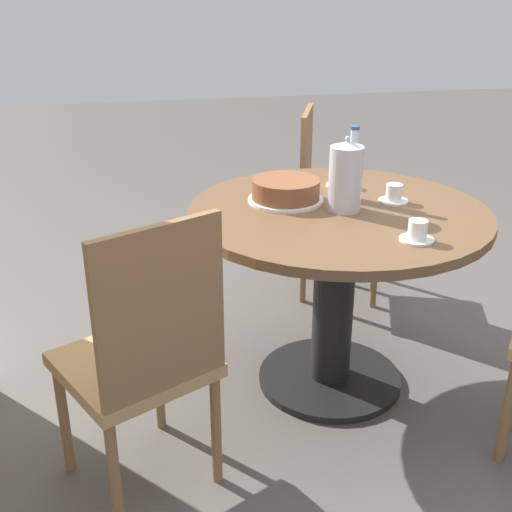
{
  "coord_description": "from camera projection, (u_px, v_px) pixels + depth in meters",
  "views": [
    {
      "loc": [
        -2.14,
        0.76,
        1.54
      ],
      "look_at": [
        0.0,
        0.31,
        0.59
      ],
      "focal_mm": 45.0,
      "sensor_mm": 36.0,
      "label": 1
    }
  ],
  "objects": [
    {
      "name": "cup_b",
      "position": [
        340.0,
        179.0,
        2.63
      ],
      "size": [
        0.11,
        0.11,
        0.07
      ],
      "color": "silver",
      "rests_on": "dining_table"
    },
    {
      "name": "coffee_pot",
      "position": [
        346.0,
        177.0,
        2.31
      ],
      "size": [
        0.12,
        0.12,
        0.28
      ],
      "color": "silver",
      "rests_on": "dining_table"
    },
    {
      "name": "dining_table",
      "position": [
        336.0,
        260.0,
        2.46
      ],
      "size": [
        1.12,
        1.12,
        0.76
      ],
      "color": "black",
      "rests_on": "ground_plane"
    },
    {
      "name": "water_bottle",
      "position": [
        352.0,
        170.0,
        2.43
      ],
      "size": [
        0.07,
        0.07,
        0.28
      ],
      "color": "silver",
      "rests_on": "dining_table"
    },
    {
      "name": "cup_c",
      "position": [
        394.0,
        195.0,
        2.44
      ],
      "size": [
        0.11,
        0.11,
        0.07
      ],
      "color": "silver",
      "rests_on": "dining_table"
    },
    {
      "name": "ground_plane",
      "position": [
        329.0,
        380.0,
        2.68
      ],
      "size": [
        14.0,
        14.0,
        0.0
      ],
      "primitive_type": "plane",
      "color": "#56514C"
    },
    {
      "name": "cup_a",
      "position": [
        417.0,
        232.0,
        2.07
      ],
      "size": [
        0.11,
        0.11,
        0.07
      ],
      "color": "silver",
      "rests_on": "dining_table"
    },
    {
      "name": "chair_c",
      "position": [
        330.0,
        200.0,
        3.29
      ],
      "size": [
        0.54,
        0.54,
        0.96
      ],
      "rotation": [
        0.0,
        0.0,
        5.91
      ],
      "color": "olive",
      "rests_on": "ground_plane"
    },
    {
      "name": "chair_a",
      "position": [
        143.0,
        356.0,
        1.92
      ],
      "size": [
        0.56,
        0.56,
        0.96
      ],
      "rotation": [
        0.0,
        0.0,
        2.04
      ],
      "color": "olive",
      "rests_on": "ground_plane"
    },
    {
      "name": "cake_main",
      "position": [
        286.0,
        191.0,
        2.44
      ],
      "size": [
        0.29,
        0.29,
        0.09
      ],
      "color": "white",
      "rests_on": "dining_table"
    }
  ]
}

